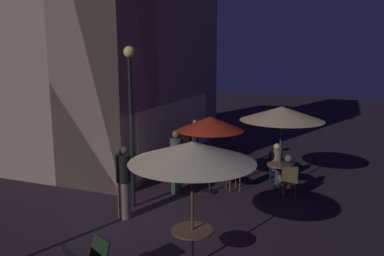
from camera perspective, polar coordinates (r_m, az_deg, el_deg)
The scene contains 17 objects.
ground_plane at distance 9.84m, azimuth -6.10°, elevation -13.45°, with size 60.00×60.00×0.00m, color #291F27.
cafe_building at distance 14.52m, azimuth -12.37°, elevation 13.63°, with size 8.55×7.23×9.61m.
street_lamp_near_corner at distance 10.15m, azimuth -8.84°, elevation 3.54°, with size 0.29×0.29×4.20m.
cafe_table_0 at distance 11.53m, azimuth 2.58°, elevation -6.71°, with size 0.70×0.70×0.79m.
cafe_table_1 at distance 7.77m, azimuth 0.03°, elevation -15.70°, with size 0.79×0.79×0.76m.
cafe_table_2 at distance 12.14m, azimuth 12.52°, elevation -6.06°, with size 0.75×0.75×0.76m.
patio_umbrella_0 at distance 11.17m, azimuth 2.65°, elevation 0.60°, with size 1.91×1.91×2.27m.
patio_umbrella_1 at distance 7.17m, azimuth 0.03°, elevation -3.57°, with size 2.35×2.35×2.46m.
patio_umbrella_2 at distance 11.76m, azimuth 12.86°, elevation 2.01°, with size 2.44×2.44×2.50m.
cafe_chair_0 at distance 11.80m, azimuth 6.36°, elevation -6.34°, with size 0.54×0.54×0.93m.
cafe_chair_1 at distance 11.41m, azimuth 13.81°, elevation -7.16°, with size 0.57×0.57×0.94m.
cafe_chair_2 at distance 12.89m, azimuth 12.01°, elevation -5.16°, with size 0.53×0.53×0.89m.
patron_seated_0 at distance 11.49m, azimuth 13.61°, elevation -6.29°, with size 0.56×0.50×1.25m.
patron_seated_1 at distance 12.71m, azimuth 12.13°, elevation -4.63°, with size 0.52×0.42×1.24m.
patron_standing_2 at distance 13.44m, azimuth 0.29°, elevation -2.49°, with size 0.32×0.32×1.83m.
patron_standing_3 at distance 11.42m, azimuth -2.28°, elevation -4.90°, with size 0.37×0.37×1.86m.
patron_standing_4 at distance 9.87m, azimuth -9.84°, elevation -7.79°, with size 0.37×0.37×1.81m.
Camera 1 is at (-7.92, -4.22, 4.05)m, focal length 36.91 mm.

